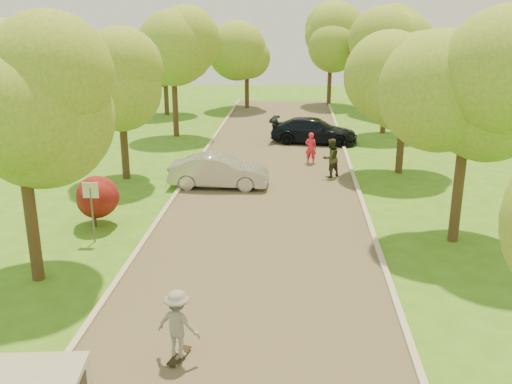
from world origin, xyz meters
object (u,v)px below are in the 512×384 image
(silver_sedan, at_px, (219,171))
(dark_sedan, at_px, (314,131))
(skateboarder, at_px, (178,324))
(person_striped, at_px, (311,148))
(longboard, at_px, (179,356))
(street_sign, at_px, (91,200))
(person_olive, at_px, (331,158))

(silver_sedan, xyz_separation_m, dark_sedan, (4.60, 9.69, 0.02))
(skateboarder, height_order, person_striped, skateboarder)
(longboard, bearing_deg, person_striped, -84.26)
(dark_sedan, bearing_deg, person_striped, -175.50)
(skateboarder, bearing_deg, longboard, -100.30)
(dark_sedan, height_order, longboard, dark_sedan)
(street_sign, height_order, silver_sedan, street_sign)
(street_sign, height_order, longboard, street_sign)
(dark_sedan, height_order, person_striped, person_striped)
(dark_sedan, xyz_separation_m, longboard, (-3.71, -23.42, -0.68))
(street_sign, bearing_deg, person_striped, 55.95)
(skateboarder, bearing_deg, person_olive, -89.05)
(silver_sedan, height_order, person_olive, person_olive)
(street_sign, relative_size, skateboarder, 1.32)
(street_sign, height_order, person_olive, street_sign)
(longboard, distance_m, person_striped, 18.71)
(street_sign, xyz_separation_m, skateboarder, (4.39, -6.84, -0.63))
(person_striped, bearing_deg, longboard, 92.37)
(silver_sedan, height_order, skateboarder, skateboarder)
(person_olive, bearing_deg, street_sign, 8.89)
(longboard, xyz_separation_m, skateboarder, (-0.00, -0.00, 0.84))
(silver_sedan, relative_size, skateboarder, 2.76)
(person_striped, bearing_deg, street_sign, 68.84)
(longboard, height_order, person_striped, person_striped)
(silver_sedan, xyz_separation_m, longboard, (0.89, -13.73, -0.66))
(dark_sedan, xyz_separation_m, skateboarder, (-3.71, -23.42, 0.16))
(dark_sedan, distance_m, person_striped, 5.05)
(street_sign, relative_size, longboard, 2.48)
(silver_sedan, xyz_separation_m, person_olive, (5.20, 2.03, 0.21))
(street_sign, bearing_deg, person_olive, 45.71)
(dark_sedan, distance_m, person_olive, 7.68)
(silver_sedan, xyz_separation_m, person_striped, (4.30, 4.65, 0.09))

